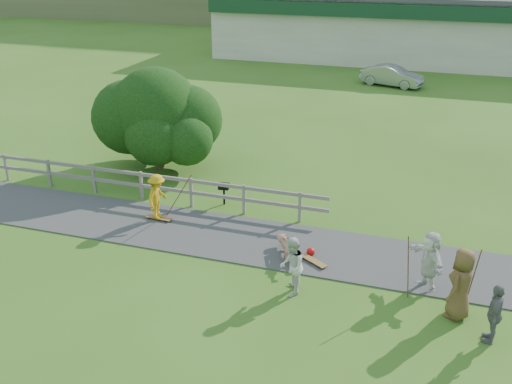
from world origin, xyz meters
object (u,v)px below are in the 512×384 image
skater_rider (158,199)px  spectator_c (461,284)px  spectator_b (494,314)px  skater_fallen (289,249)px  spectator_a (292,266)px  spectator_d (429,261)px  tree (158,133)px  bbq (224,194)px  car_silver (392,76)px

skater_rider → spectator_c: spectator_c is taller
spectator_b → skater_fallen: bearing=-105.3°
skater_rider → spectator_a: 6.13m
skater_rider → spectator_a: spectator_a is taller
skater_fallen → spectator_c: spectator_c is taller
spectator_d → tree: tree is taller
spectator_c → spectator_d: (-0.80, 1.11, -0.10)m
spectator_a → spectator_b: (5.05, -0.49, -0.06)m
skater_fallen → spectator_b: bearing=-51.7°
skater_fallen → spectator_d: 4.08m
skater_fallen → tree: bearing=112.0°
spectator_c → skater_fallen: bearing=-84.0°
spectator_a → spectator_c: bearing=82.4°
skater_rider → skater_fallen: skater_rider is taller
skater_fallen → spectator_d: size_ratio=0.97×
spectator_c → bbq: size_ratio=2.39×
spectator_a → spectator_c: (4.28, 0.29, 0.13)m
bbq → spectator_b: bearing=-36.7°
tree → bbq: tree is taller
spectator_c → spectator_a: bearing=-63.0°
skater_rider → spectator_a: bearing=-117.5°
spectator_a → skater_rider: bearing=-129.2°
skater_fallen → skater_rider: bearing=138.0°
skater_rider → spectator_c: size_ratio=0.83×
skater_rider → spectator_b: bearing=-107.4°
spectator_b → bbq: 10.29m
spectator_a → bbq: size_ratio=2.07×
spectator_a → spectator_b: size_ratio=1.07×
spectator_b → spectator_d: spectator_d is taller
tree → skater_rider: bearing=-63.6°
skater_fallen → spectator_d: spectator_d is taller
spectator_a → bbq: (-3.77, 4.80, -0.43)m
skater_rider → skater_fallen: 5.02m
bbq → spectator_a: bearing=-57.5°
skater_rider → spectator_c: bearing=-104.5°
skater_fallen → car_silver: bearing=58.8°
skater_fallen → spectator_a: spectator_a is taller
spectator_c → car_silver: 25.65m
spectator_d → skater_rider: bearing=-130.9°
skater_fallen → bbq: size_ratio=2.06×
bbq → spectator_d: bearing=-30.8°
spectator_a → spectator_b: spectator_a is taller
car_silver → skater_fallen: bearing=-165.6°
tree → spectator_c: bearing=-30.9°
spectator_a → bbq: 6.12m
skater_rider → tree: size_ratio=0.27×
spectator_d → car_silver: size_ratio=0.42×
spectator_b → car_silver: size_ratio=0.38×
skater_fallen → car_silver: 23.82m
skater_fallen → spectator_c: bearing=-46.9°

